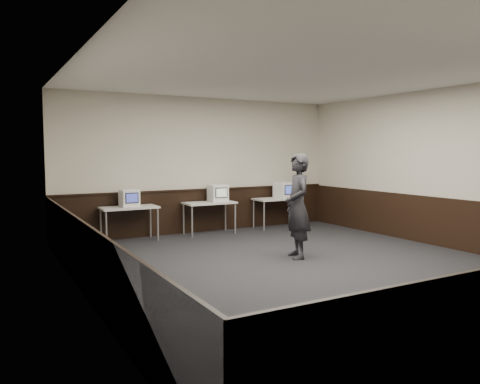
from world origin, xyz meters
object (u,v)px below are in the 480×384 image
desk_right (277,201)px  emac_right (284,190)px  emac_left (129,198)px  emac_center (218,193)px  desk_left (129,210)px  desk_center (209,205)px  person (297,206)px

desk_right → emac_right: 0.33m
emac_left → emac_center: size_ratio=0.91×
desk_right → emac_right: emac_right is taller
emac_left → emac_center: 2.14m
desk_right → emac_left: bearing=-179.9°
desk_left → emac_center: (2.14, 0.04, 0.27)m
desk_right → emac_left: 3.80m
desk_center → desk_right: (1.90, 0.00, 0.00)m
desk_right → emac_right: bearing=-9.7°
emac_left → person: (2.22, -3.01, 0.01)m
desk_left → desk_right: same height
emac_left → emac_right: 3.97m
emac_center → desk_left: bearing=-175.9°
emac_right → desk_right: bearing=164.2°
desk_left → desk_center: size_ratio=1.00×
emac_left → emac_right: bearing=-1.2°
emac_center → emac_right: size_ratio=0.96×
desk_left → desk_center: (1.90, 0.00, 0.00)m
desk_center → desk_right: size_ratio=1.00×
desk_left → emac_center: bearing=1.2°
person → emac_center: bearing=-161.4°
emac_left → desk_center: bearing=-0.7°
emac_center → person: size_ratio=0.24×
emac_center → emac_right: same height
emac_left → person: 3.74m
desk_right → emac_left: (-3.79, -0.00, 0.26)m
person → desk_left: bearing=-126.6°
desk_center → emac_center: emac_center is taller
desk_left → desk_center: 1.90m
desk_center → person: size_ratio=0.63×
desk_right → person: bearing=-117.5°
desk_center → emac_right: bearing=-0.8°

